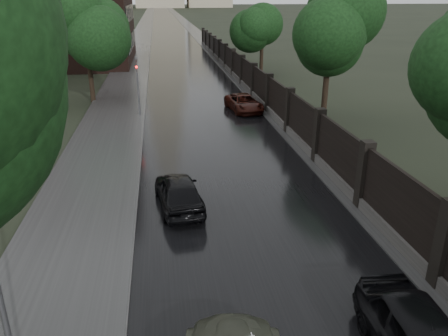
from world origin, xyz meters
TOP-DOWN VIEW (x-y plane):
  - road at (0.00, 190.00)m, footprint 8.00×420.00m
  - sidewalk_left at (-6.00, 190.00)m, footprint 4.00×420.00m
  - verge_right at (5.50, 190.00)m, footprint 3.00×420.00m
  - fence_right at (4.60, 32.01)m, footprint 0.45×75.72m
  - tree_left_far at (-8.00, 30.00)m, footprint 4.25×4.25m
  - tree_right_b at (7.50, 22.00)m, footprint 4.08×4.08m
  - tree_right_c at (7.50, 40.00)m, footprint 4.08×4.08m
  - traffic_light at (-4.30, 24.99)m, footprint 0.16×0.32m
  - hatchback_left at (-2.37, 11.01)m, footprint 1.99×4.04m
  - car_right_far at (2.94, 25.52)m, footprint 2.46×4.41m

SIDE VIEW (x-z plane):
  - road at x=0.00m, z-range 0.00..0.02m
  - verge_right at x=5.50m, z-range 0.00..0.08m
  - sidewalk_left at x=-6.00m, z-range 0.00..0.16m
  - car_right_far at x=2.94m, z-range 0.00..1.17m
  - hatchback_left at x=-2.37m, z-range 0.00..1.32m
  - fence_right at x=4.60m, z-range -0.34..2.36m
  - traffic_light at x=-4.30m, z-range 0.40..4.40m
  - tree_right_b at x=7.50m, z-range 1.44..8.46m
  - tree_right_c at x=7.50m, z-range 1.44..8.46m
  - tree_left_far at x=-8.00m, z-range 1.55..8.94m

